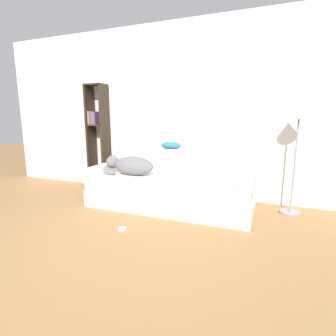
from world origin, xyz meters
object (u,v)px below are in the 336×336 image
at_px(dog, 130,165).
at_px(throw_pillow, 171,145).
at_px(power_adapter, 122,229).
at_px(floor_lamp, 298,124).
at_px(couch, 170,192).
at_px(bookshelf, 98,132).
at_px(laptop, 173,177).

relative_size(dog, throw_pillow, 2.38).
distance_m(dog, power_adapter, 1.13).
bearing_deg(dog, throw_pillow, 46.45).
bearing_deg(floor_lamp, couch, -168.27).
xyz_separation_m(bookshelf, power_adapter, (1.36, -1.47, -0.99)).
bearing_deg(throw_pillow, bookshelf, 176.49).
distance_m(dog, laptop, 0.67).
distance_m(laptop, bookshelf, 1.80).
relative_size(couch, power_adapter, 33.42).
xyz_separation_m(throw_pillow, bookshelf, (-1.42, 0.09, 0.17)).
distance_m(couch, floor_lamp, 1.89).
height_order(couch, power_adapter, couch).
bearing_deg(floor_lamp, dog, -169.78).
bearing_deg(laptop, power_adapter, -91.06).
distance_m(floor_lamp, power_adapter, 2.50).
bearing_deg(bookshelf, floor_lamp, -3.04).
distance_m(couch, laptop, 0.24).
xyz_separation_m(laptop, power_adapter, (-0.26, -0.93, -0.42)).
distance_m(dog, bookshelf, 1.20).
bearing_deg(bookshelf, power_adapter, -47.14).
bearing_deg(dog, couch, 6.19).
bearing_deg(bookshelf, dog, -30.21).
xyz_separation_m(bookshelf, floor_lamp, (3.16, -0.17, 0.17)).
relative_size(laptop, floor_lamp, 0.26).
distance_m(throw_pillow, bookshelf, 1.43).
xyz_separation_m(couch, laptop, (0.05, -0.04, 0.23)).
height_order(dog, floor_lamp, floor_lamp).
relative_size(laptop, power_adapter, 5.45).
distance_m(couch, power_adapter, 1.01).
xyz_separation_m(dog, laptop, (0.66, 0.03, -0.13)).
relative_size(laptop, bookshelf, 0.21).
bearing_deg(floor_lamp, laptop, -166.55).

